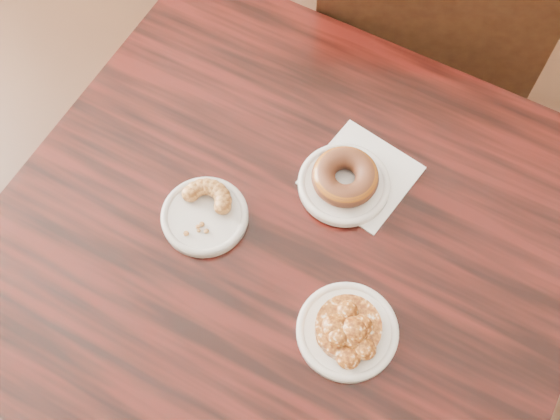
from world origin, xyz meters
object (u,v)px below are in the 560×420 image
at_px(cafe_table, 283,319).
at_px(cruller_fragment, 204,211).
at_px(chair_far, 418,41).
at_px(glazed_donut, 345,177).
at_px(apple_fritter, 348,327).

distance_m(cafe_table, cruller_fragment, 0.42).
distance_m(chair_far, glazed_donut, 0.69).
bearing_deg(cruller_fragment, chair_far, 76.91).
bearing_deg(glazed_donut, chair_far, 91.27).
xyz_separation_m(cafe_table, apple_fritter, (0.14, -0.09, 0.40)).
relative_size(cafe_table, apple_fritter, 6.83).
height_order(chair_far, glazed_donut, chair_far).
bearing_deg(chair_far, cruller_fragment, 64.54).
bearing_deg(cruller_fragment, glazed_donut, 37.58).
bearing_deg(apple_fritter, chair_far, 97.40).
bearing_deg(cruller_fragment, cafe_table, 1.19).
distance_m(glazed_donut, cruller_fragment, 0.24).
relative_size(glazed_donut, cruller_fragment, 1.13).
xyz_separation_m(chair_far, cruller_fragment, (-0.17, -0.75, 0.33)).
height_order(chair_far, cruller_fragment, chair_far).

